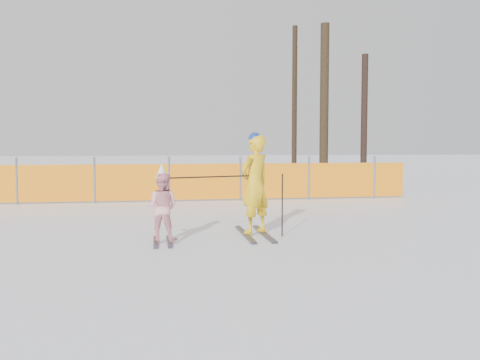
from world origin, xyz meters
TOP-DOWN VIEW (x-y plane):
  - ground at (0.00, 0.00)m, footprint 120.00×120.00m
  - adult at (0.30, 0.75)m, footprint 0.76×1.74m
  - child at (-1.32, 0.28)m, footprint 0.65×1.04m
  - ski_poles at (0.04, 0.53)m, footprint 1.97×0.42m
  - safety_fence at (-1.63, 6.39)m, footprint 14.92×0.06m
  - tree_trunks at (5.26, 11.57)m, footprint 2.88×2.15m

SIDE VIEW (x-z plane):
  - ground at x=0.00m, z-range 0.00..0.00m
  - safety_fence at x=-1.63m, z-range -0.07..1.18m
  - child at x=-1.32m, z-range -0.06..1.25m
  - ski_poles at x=0.04m, z-range 0.29..1.39m
  - adult at x=0.30m, z-range -0.01..1.81m
  - tree_trunks at x=5.26m, z-range -0.23..6.10m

